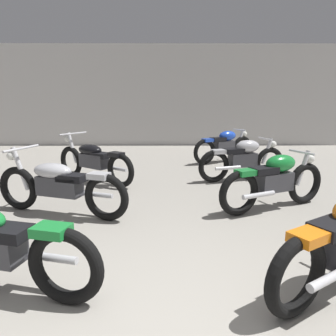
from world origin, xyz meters
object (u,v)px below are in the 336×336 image
(motorcycle_left_row_1, at_px, (59,185))
(motorcycle_right_row_1, at_px, (275,180))
(motorcycle_left_row_2, at_px, (93,160))
(motorcycle_right_row_3, at_px, (225,145))
(motorcycle_right_row_2, at_px, (243,159))

(motorcycle_left_row_1, bearing_deg, motorcycle_right_row_1, 3.72)
(motorcycle_left_row_2, height_order, motorcycle_right_row_3, motorcycle_left_row_2)
(motorcycle_right_row_1, bearing_deg, motorcycle_left_row_2, 151.91)
(motorcycle_right_row_2, xyz_separation_m, motorcycle_right_row_3, (-0.02, 1.94, 0.00))
(motorcycle_right_row_3, bearing_deg, motorcycle_left_row_2, -146.77)
(motorcycle_right_row_3, bearing_deg, motorcycle_left_row_1, -128.77)
(motorcycle_left_row_1, xyz_separation_m, motorcycle_right_row_3, (3.13, 3.90, 0.01))
(motorcycle_right_row_1, bearing_deg, motorcycle_right_row_3, 91.13)
(motorcycle_left_row_1, bearing_deg, motorcycle_left_row_2, 88.17)
(motorcycle_left_row_1, xyz_separation_m, motorcycle_right_row_1, (3.20, 0.21, 0.01))
(motorcycle_right_row_3, bearing_deg, motorcycle_right_row_2, -89.28)
(motorcycle_left_row_2, xyz_separation_m, motorcycle_right_row_1, (3.14, -1.68, 0.01))
(motorcycle_right_row_2, bearing_deg, motorcycle_left_row_2, -178.64)
(motorcycle_left_row_1, height_order, motorcycle_right_row_2, motorcycle_left_row_1)
(motorcycle_left_row_2, distance_m, motorcycle_right_row_2, 3.10)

